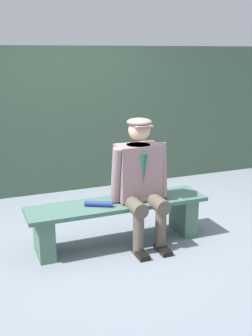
{
  "coord_description": "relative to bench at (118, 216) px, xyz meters",
  "views": [
    {
      "loc": [
        1.38,
        3.68,
        1.93
      ],
      "look_at": [
        -0.09,
        0.0,
        0.81
      ],
      "focal_mm": 43.93,
      "sensor_mm": 36.0,
      "label": 1
    }
  ],
  "objects": [
    {
      "name": "rolled_magazine",
      "position": [
        0.22,
        0.05,
        0.18
      ],
      "size": [
        0.27,
        0.18,
        0.05
      ],
      "primitive_type": "cylinder",
      "rotation": [
        0.0,
        1.57,
        -0.49
      ],
      "color": "navy",
      "rests_on": "bench"
    },
    {
      "name": "bench",
      "position": [
        0.0,
        0.0,
        0.0
      ],
      "size": [
        1.86,
        0.44,
        0.46
      ],
      "color": "#416559",
      "rests_on": "ground"
    },
    {
      "name": "seated_man",
      "position": [
        -0.22,
        0.06,
        0.41
      ],
      "size": [
        0.61,
        0.61,
        1.3
      ],
      "color": "gray",
      "rests_on": "ground"
    },
    {
      "name": "ground_plane",
      "position": [
        0.0,
        0.0,
        -0.3
      ],
      "size": [
        30.0,
        30.0,
        0.0
      ],
      "primitive_type": "plane",
      "color": "slate"
    },
    {
      "name": "stadium_wall",
      "position": [
        0.0,
        -1.95,
        0.7
      ],
      "size": [
        12.0,
        0.24,
        2.01
      ],
      "primitive_type": "cube",
      "color": "#425A46",
      "rests_on": "ground"
    }
  ]
}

